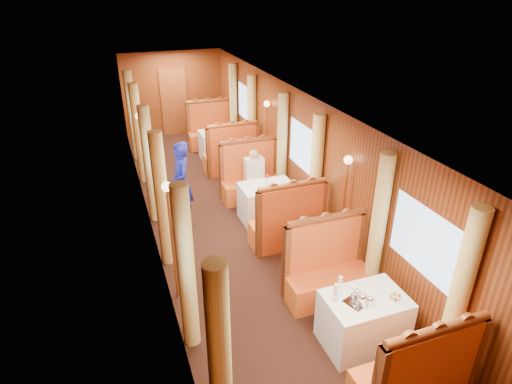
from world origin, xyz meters
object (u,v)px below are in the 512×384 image
table_near (363,320)px  passenger (254,171)px  banquette_mid_aft (251,180)px  banquette_far_aft (211,132)px  banquette_mid_fwd (288,225)px  teapot_back (356,295)px  teapot_right (370,303)px  banquette_far_fwd (231,157)px  rose_vase_mid (267,178)px  banquette_near_fwd (414,379)px  teapot_left (362,302)px  steward (182,183)px  fruit_plate (395,298)px  rose_vase_far (219,125)px  tea_tray (358,301)px  table_far (220,145)px  banquette_near_aft (327,272)px  table_mid (267,202)px

table_near → passenger: 4.28m
banquette_mid_aft → banquette_far_aft: bearing=90.0°
banquette_mid_fwd → banquette_far_aft: bearing=90.0°
passenger → teapot_back: bearing=-91.9°
banquette_mid_fwd → teapot_right: banquette_mid_fwd is taller
banquette_far_fwd → passenger: size_ratio=1.76×
rose_vase_mid → banquette_mid_aft: bearing=88.4°
banquette_near_fwd → banquette_far_aft: (0.00, 9.03, 0.00)m
rose_vase_mid → banquette_far_aft: bearing=89.6°
table_near → teapot_left: (-0.14, -0.11, 0.45)m
table_near → banquette_near_fwd: size_ratio=0.78×
banquette_near_fwd → banquette_far_fwd: size_ratio=1.00×
banquette_mid_fwd → steward: size_ratio=0.81×
banquette_mid_fwd → steward: bearing=135.9°
teapot_back → banquette_near_fwd: bearing=-77.6°
fruit_plate → banquette_far_aft: bearing=92.3°
banquette_mid_aft → teapot_left: banquette_mid_aft is taller
banquette_mid_fwd → banquette_far_aft: same height
banquette_far_fwd → teapot_back: 5.97m
table_near → rose_vase_far: 7.01m
tea_tray → steward: size_ratio=0.21×
banquette_far_aft → steward: (-1.59, -3.99, 0.40)m
banquette_mid_aft → banquette_far_fwd: size_ratio=1.00×
banquette_far_fwd → table_far: bearing=90.0°
teapot_left → steward: 4.38m
table_near → fruit_plate: fruit_plate is taller
tea_tray → banquette_mid_aft: bearing=88.3°
table_near → teapot_back: size_ratio=7.19×
banquette_far_fwd → banquette_far_aft: (0.00, 2.03, 0.00)m
banquette_near_aft → banquette_mid_fwd: size_ratio=1.00×
table_near → passenger: (-0.00, 4.27, 0.37)m
banquette_far_fwd → rose_vase_far: (-0.03, 1.00, 0.50)m
table_near → banquette_far_aft: (0.00, 8.01, 0.05)m
fruit_plate → passenger: bearing=94.3°
teapot_back → fruit_plate: (0.47, -0.17, -0.04)m
banquette_far_fwd → tea_tray: banquette_far_fwd is taller
teapot_left → teapot_right: size_ratio=1.27×
teapot_right → rose_vase_far: 7.14m
table_mid → table_near: bearing=-90.0°
table_near → rose_vase_mid: bearing=90.5°
passenger → fruit_plate: bearing=-85.7°
banquette_near_aft → table_mid: (0.00, 2.49, -0.05)m
banquette_far_fwd → table_near: bearing=-90.0°
table_near → banquette_near_aft: (0.00, 1.01, 0.05)m
banquette_far_aft → passenger: (-0.00, -3.75, 0.32)m
table_near → banquette_mid_fwd: (0.00, 2.49, 0.05)m
banquette_near_aft → banquette_far_fwd: 4.97m
banquette_near_fwd → banquette_far_fwd: (0.00, 7.00, 0.00)m
passenger → rose_vase_mid: bearing=-92.1°
table_near → banquette_near_aft: size_ratio=0.78×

